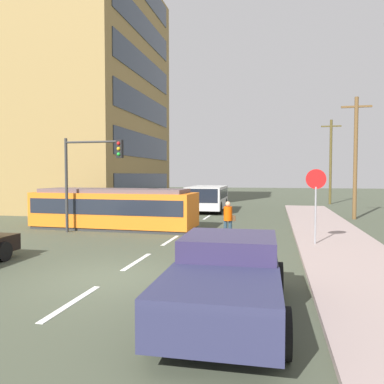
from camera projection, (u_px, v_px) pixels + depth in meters
name	position (u px, v px, depth m)	size (l,w,h in m)	color
ground_plane	(191.00, 227.00, 19.99)	(120.00, 120.00, 0.00)	#454C3A
sidewalk_curb_right	(340.00, 245.00, 14.63)	(3.20, 36.00, 0.14)	#A28C87
lane_stripe_0	(72.00, 303.00, 8.29)	(0.16, 2.40, 0.01)	silver
lane_stripe_1	(137.00, 261.00, 12.19)	(0.16, 2.40, 0.01)	silver
lane_stripe_2	(171.00, 240.00, 16.09)	(0.16, 2.40, 0.01)	silver
lane_stripe_3	(207.00, 217.00, 24.67)	(0.16, 2.40, 0.01)	silver
lane_stripe_4	(220.00, 209.00, 30.52)	(0.16, 2.40, 0.01)	silver
corner_building	(54.00, 96.00, 32.56)	(16.51, 14.68, 19.20)	olive
streetcar_tram	(114.00, 208.00, 19.59)	(8.57, 2.78, 2.08)	orange
city_bus	(207.00, 197.00, 28.32)	(2.66, 5.56, 1.91)	beige
pedestrian_crossing	(228.00, 218.00, 16.05)	(0.50, 0.36, 1.67)	#243745
pickup_truck_parked	(227.00, 277.00, 7.45)	(2.36, 5.04, 1.55)	#2C2E4F
stop_sign	(316.00, 191.00, 14.48)	(0.76, 0.07, 2.88)	gray
traffic_light_mast	(89.00, 166.00, 17.99)	(2.99, 0.33, 4.56)	#333333
utility_pole_mid	(356.00, 156.00, 23.49)	(1.80, 0.24, 7.60)	brown
utility_pole_far	(331.00, 160.00, 35.35)	(1.80, 0.24, 7.90)	#4F431F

